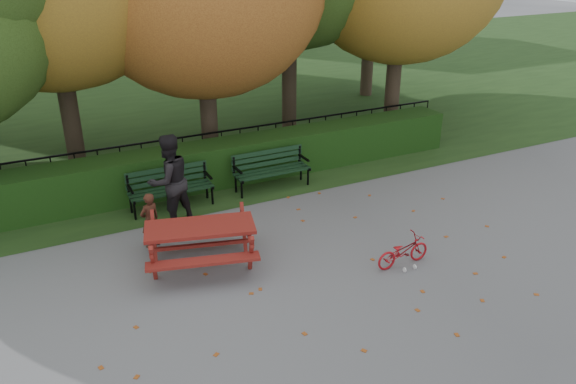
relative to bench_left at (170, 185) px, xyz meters
name	(u,v)px	position (x,y,z in m)	size (l,w,h in m)	color
ground	(303,274)	(1.30, -3.70, -0.52)	(90.00, 90.00, 0.00)	slate
grass_strip	(130,94)	(1.30, 10.30, -0.51)	(90.00, 90.00, 0.00)	#1B3314
hedge	(214,164)	(1.30, 0.80, -0.02)	(13.00, 0.90, 1.00)	black
iron_fence	(203,152)	(1.30, 1.60, 0.02)	(14.00, 0.04, 1.02)	black
bench_left	(170,185)	(0.00, 0.00, 0.00)	(1.80, 0.57, 0.88)	black
bench_right	(270,167)	(2.40, 0.00, 0.00)	(1.80, 0.57, 0.88)	black
picnic_table	(200,235)	(-0.18, -2.64, 0.11)	(2.22, 1.96, 0.92)	maroon
leaf_pile	(212,226)	(0.45, -1.36, -0.48)	(1.17, 0.81, 0.08)	brown
leaf_scatter	(295,266)	(1.30, -3.40, -0.51)	(9.00, 5.70, 0.01)	brown
child	(150,220)	(-0.80, -1.54, 0.03)	(0.40, 0.26, 1.10)	#3B1C13
adult	(169,181)	(-0.19, -0.80, 0.44)	(0.94, 0.73, 1.93)	black
bicycle	(403,251)	(3.05, -4.22, -0.24)	(0.38, 1.08, 0.57)	#A30F16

